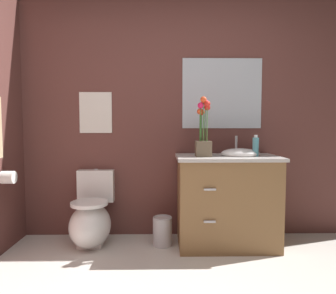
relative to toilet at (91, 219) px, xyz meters
The scene contains 9 objects.
wall_back 1.35m from the toilet, 19.26° to the left, with size 4.32×0.05×2.50m, color brown.
toilet is the anchor object (origin of this frame).
vanity_cabinet 1.29m from the toilet, ahead, with size 0.94×0.56×1.03m.
flower_vase 1.31m from the toilet, ahead, with size 0.14×0.14×0.54m.
soap_bottle 1.67m from the toilet, ahead, with size 0.06×0.06×0.20m.
trash_bin 0.68m from the toilet, ahead, with size 0.18×0.18×0.27m.
wall_poster 1.05m from the toilet, 90.00° to the left, with size 0.32×0.01×0.41m, color silver.
wall_mirror 1.77m from the toilet, 11.87° to the left, with size 0.80×0.01×0.70m, color #B2BCC6.
toilet_paper_roll 0.82m from the toilet, 163.54° to the right, with size 0.11×0.11×0.11m, color white.
Camera 1 is at (0.02, -1.35, 1.13)m, focal length 33.07 mm.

